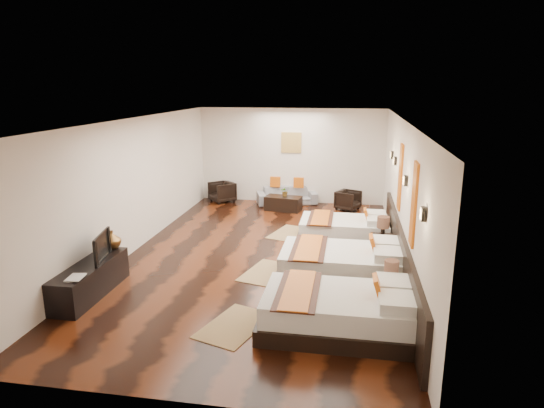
% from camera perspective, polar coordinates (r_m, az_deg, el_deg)
% --- Properties ---
extents(floor, '(5.50, 9.50, 0.01)m').
position_cam_1_polar(floor, '(9.93, -1.25, -6.25)').
color(floor, black).
rests_on(floor, ground).
extents(ceiling, '(5.50, 9.50, 0.01)m').
position_cam_1_polar(ceiling, '(9.32, -1.35, 10.09)').
color(ceiling, white).
rests_on(ceiling, floor).
extents(back_wall, '(5.50, 0.01, 2.80)m').
position_cam_1_polar(back_wall, '(14.14, 2.33, 5.81)').
color(back_wall, silver).
rests_on(back_wall, floor).
extents(left_wall, '(0.01, 9.50, 2.80)m').
position_cam_1_polar(left_wall, '(10.39, -16.38, 2.15)').
color(left_wall, silver).
rests_on(left_wall, floor).
extents(right_wall, '(0.01, 9.50, 2.80)m').
position_cam_1_polar(right_wall, '(9.42, 15.38, 1.00)').
color(right_wall, silver).
rests_on(right_wall, floor).
extents(headboard_panel, '(0.08, 6.60, 0.90)m').
position_cam_1_polar(headboard_panel, '(8.91, 15.20, -6.12)').
color(headboard_panel, black).
rests_on(headboard_panel, floor).
extents(bed_near, '(2.26, 1.42, 0.86)m').
position_cam_1_polar(bed_near, '(7.07, 8.27, -12.64)').
color(bed_near, black).
rests_on(bed_near, floor).
extents(bed_mid, '(2.29, 1.44, 0.87)m').
position_cam_1_polar(bed_mid, '(8.75, 8.60, -7.20)').
color(bed_mid, black).
rests_on(bed_mid, floor).
extents(bed_far, '(2.05, 1.29, 0.78)m').
position_cam_1_polar(bed_far, '(10.88, 8.82, -3.07)').
color(bed_far, black).
rests_on(bed_far, floor).
extents(nightstand_a, '(0.42, 0.42, 0.84)m').
position_cam_1_polar(nightstand_a, '(7.78, 14.01, -10.36)').
color(nightstand_a, black).
rests_on(nightstand_a, floor).
extents(nightstand_b, '(0.46, 0.46, 0.92)m').
position_cam_1_polar(nightstand_b, '(9.83, 13.10, -4.84)').
color(nightstand_b, black).
rests_on(nightstand_b, floor).
extents(jute_mat_near, '(1.09, 1.38, 0.01)m').
position_cam_1_polar(jute_mat_near, '(7.26, -4.52, -14.38)').
color(jute_mat_near, '#95774C').
rests_on(jute_mat_near, floor).
extents(jute_mat_mid, '(1.04, 1.35, 0.01)m').
position_cam_1_polar(jute_mat_mid, '(9.07, -0.58, -8.25)').
color(jute_mat_mid, '#95774C').
rests_on(jute_mat_mid, floor).
extents(jute_mat_far, '(1.07, 1.37, 0.01)m').
position_cam_1_polar(jute_mat_far, '(11.36, 2.19, -3.53)').
color(jute_mat_far, '#95774C').
rests_on(jute_mat_far, floor).
extents(tv_console, '(0.50, 1.80, 0.55)m').
position_cam_1_polar(tv_console, '(8.64, -21.03, -8.50)').
color(tv_console, black).
rests_on(tv_console, floor).
extents(tv, '(0.28, 0.83, 0.47)m').
position_cam_1_polar(tv, '(8.62, -20.29, -4.84)').
color(tv, black).
rests_on(tv, tv_console).
extents(book, '(0.28, 0.35, 0.03)m').
position_cam_1_polar(book, '(8.06, -23.37, -8.15)').
color(book, black).
rests_on(book, tv_console).
extents(figurine, '(0.35, 0.35, 0.34)m').
position_cam_1_polar(figurine, '(9.15, -18.72, -4.07)').
color(figurine, brown).
rests_on(figurine, tv_console).
extents(sofa, '(1.87, 1.20, 0.51)m').
position_cam_1_polar(sofa, '(14.08, 1.80, 1.03)').
color(sofa, gray).
rests_on(sofa, floor).
extents(armchair_left, '(0.94, 0.93, 0.61)m').
position_cam_1_polar(armchair_left, '(14.38, -6.04, 1.45)').
color(armchair_left, black).
rests_on(armchair_left, floor).
extents(armchair_right, '(0.80, 0.80, 0.55)m').
position_cam_1_polar(armchair_right, '(13.58, 9.16, 0.45)').
color(armchair_right, black).
rests_on(armchair_right, floor).
extents(coffee_table, '(1.07, 0.67, 0.40)m').
position_cam_1_polar(coffee_table, '(13.37, 1.36, 0.08)').
color(coffee_table, black).
rests_on(coffee_table, floor).
extents(table_plant, '(0.30, 0.27, 0.28)m').
position_cam_1_polar(table_plant, '(13.33, 1.60, 1.54)').
color(table_plant, '#1F541C').
rests_on(table_plant, coffee_table).
extents(orange_panel_a, '(0.04, 0.40, 1.30)m').
position_cam_1_polar(orange_panel_a, '(7.51, 16.73, -0.05)').
color(orange_panel_a, '#D86014').
rests_on(orange_panel_a, right_wall).
extents(orange_panel_b, '(0.04, 0.40, 1.30)m').
position_cam_1_polar(orange_panel_b, '(9.64, 15.21, 3.14)').
color(orange_panel_b, '#D86014').
rests_on(orange_panel_b, right_wall).
extents(sconce_near, '(0.07, 0.12, 0.18)m').
position_cam_1_polar(sconce_near, '(6.41, 17.74, -1.15)').
color(sconce_near, black).
rests_on(sconce_near, right_wall).
extents(sconce_mid, '(0.07, 0.12, 0.18)m').
position_cam_1_polar(sconce_mid, '(8.54, 15.77, 2.73)').
color(sconce_mid, black).
rests_on(sconce_mid, right_wall).
extents(sconce_far, '(0.07, 0.12, 0.18)m').
position_cam_1_polar(sconce_far, '(10.70, 14.59, 5.06)').
color(sconce_far, black).
rests_on(sconce_far, right_wall).
extents(sconce_lounge, '(0.07, 0.12, 0.18)m').
position_cam_1_polar(sconce_lounge, '(11.58, 14.23, 5.76)').
color(sconce_lounge, black).
rests_on(sconce_lounge, right_wall).
extents(gold_artwork, '(0.60, 0.04, 0.60)m').
position_cam_1_polar(gold_artwork, '(14.07, 2.34, 7.41)').
color(gold_artwork, '#AD873F').
rests_on(gold_artwork, back_wall).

